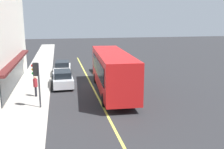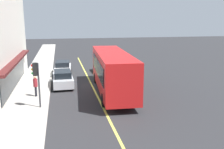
{
  "view_description": "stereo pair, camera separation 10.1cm",
  "coord_description": "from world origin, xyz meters",
  "px_view_note": "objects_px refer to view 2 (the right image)",
  "views": [
    {
      "loc": [
        -23.4,
        2.99,
        6.29
      ],
      "look_at": [
        -2.74,
        -1.42,
        1.6
      ],
      "focal_mm": 40.46,
      "sensor_mm": 36.0,
      "label": 1
    },
    {
      "loc": [
        -23.42,
        2.89,
        6.29
      ],
      "look_at": [
        -2.74,
        -1.42,
        1.6
      ],
      "focal_mm": 40.46,
      "sensor_mm": 36.0,
      "label": 2
    }
  ],
  "objects_px": {
    "pedestrian_at_corner": "(35,84)",
    "car_silver": "(63,79)",
    "traffic_light": "(36,74)",
    "car_yellow": "(104,67)",
    "bus": "(112,70)",
    "car_white": "(63,68)"
  },
  "relations": [
    {
      "from": "car_silver",
      "to": "traffic_light",
      "type": "bearing_deg",
      "value": 162.98
    },
    {
      "from": "traffic_light",
      "to": "car_yellow",
      "type": "bearing_deg",
      "value": -30.58
    },
    {
      "from": "traffic_light",
      "to": "car_silver",
      "type": "height_order",
      "value": "traffic_light"
    },
    {
      "from": "traffic_light",
      "to": "car_yellow",
      "type": "height_order",
      "value": "traffic_light"
    },
    {
      "from": "traffic_light",
      "to": "car_silver",
      "type": "xyz_separation_m",
      "value": [
        6.01,
        -1.84,
        -1.79
      ]
    },
    {
      "from": "car_yellow",
      "to": "pedestrian_at_corner",
      "type": "xyz_separation_m",
      "value": [
        -8.58,
        7.05,
        0.41
      ]
    },
    {
      "from": "traffic_light",
      "to": "car_white",
      "type": "xyz_separation_m",
      "value": [
        11.32,
        -1.93,
        -1.79
      ]
    },
    {
      "from": "car_white",
      "to": "pedestrian_at_corner",
      "type": "bearing_deg",
      "value": 165.08
    },
    {
      "from": "car_yellow",
      "to": "pedestrian_at_corner",
      "type": "bearing_deg",
      "value": 140.61
    },
    {
      "from": "car_silver",
      "to": "car_white",
      "type": "height_order",
      "value": "same"
    },
    {
      "from": "traffic_light",
      "to": "pedestrian_at_corner",
      "type": "xyz_separation_m",
      "value": [
        2.75,
        0.35,
        -1.38
      ]
    },
    {
      "from": "bus",
      "to": "pedestrian_at_corner",
      "type": "bearing_deg",
      "value": 93.05
    },
    {
      "from": "pedestrian_at_corner",
      "to": "car_white",
      "type": "bearing_deg",
      "value": -14.92
    },
    {
      "from": "bus",
      "to": "car_silver",
      "type": "relative_size",
      "value": 2.59
    },
    {
      "from": "car_white",
      "to": "car_yellow",
      "type": "bearing_deg",
      "value": -89.91
    },
    {
      "from": "car_yellow",
      "to": "traffic_light",
      "type": "bearing_deg",
      "value": 149.42
    },
    {
      "from": "bus",
      "to": "car_silver",
      "type": "height_order",
      "value": "bus"
    },
    {
      "from": "bus",
      "to": "car_yellow",
      "type": "height_order",
      "value": "bus"
    },
    {
      "from": "traffic_light",
      "to": "car_yellow",
      "type": "xyz_separation_m",
      "value": [
        11.33,
        -6.69,
        -1.79
      ]
    },
    {
      "from": "car_white",
      "to": "pedestrian_at_corner",
      "type": "height_order",
      "value": "pedestrian_at_corner"
    },
    {
      "from": "pedestrian_at_corner",
      "to": "car_silver",
      "type": "bearing_deg",
      "value": -33.9
    },
    {
      "from": "car_silver",
      "to": "car_white",
      "type": "bearing_deg",
      "value": -1.0
    }
  ]
}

